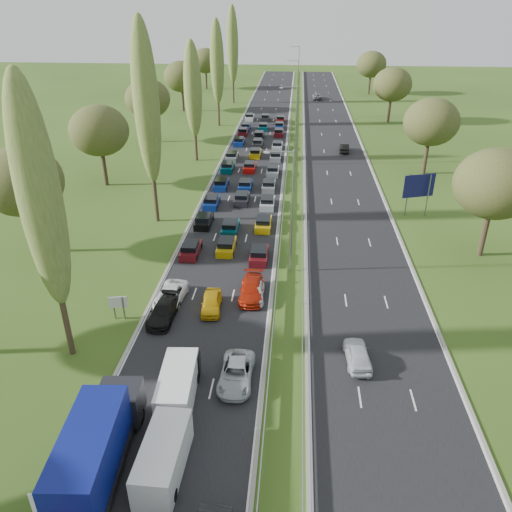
% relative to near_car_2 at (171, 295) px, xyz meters
% --- Properties ---
extents(ground, '(260.00, 260.00, 0.00)m').
position_rel_near_car_2_xyz_m(ground, '(10.27, 43.38, -0.68)').
color(ground, '#314916').
rests_on(ground, ground).
extents(near_carriageway, '(10.50, 215.00, 0.04)m').
position_rel_near_car_2_xyz_m(near_carriageway, '(3.52, 45.88, -0.68)').
color(near_carriageway, black).
rests_on(near_carriageway, ground).
extents(far_carriageway, '(10.50, 215.00, 0.04)m').
position_rel_near_car_2_xyz_m(far_carriageway, '(17.02, 45.88, -0.68)').
color(far_carriageway, black).
rests_on(far_carriageway, ground).
extents(central_reservation, '(2.36, 215.00, 0.32)m').
position_rel_near_car_2_xyz_m(central_reservation, '(10.27, 45.88, -0.13)').
color(central_reservation, gray).
rests_on(central_reservation, ground).
extents(lamp_columns, '(0.18, 140.18, 12.00)m').
position_rel_near_car_2_xyz_m(lamp_columns, '(10.27, 41.38, 5.32)').
color(lamp_columns, gray).
rests_on(lamp_columns, ground).
extents(poplar_row, '(2.80, 127.80, 22.44)m').
position_rel_near_car_2_xyz_m(poplar_row, '(-5.73, 31.55, 11.70)').
color(poplar_row, '#2D2116').
rests_on(poplar_row, ground).
extents(woodland_left, '(8.00, 166.00, 11.10)m').
position_rel_near_car_2_xyz_m(woodland_left, '(-16.23, 26.01, 7.00)').
color(woodland_left, '#2D2116').
rests_on(woodland_left, ground).
extents(woodland_right, '(8.00, 153.00, 11.10)m').
position_rel_near_car_2_xyz_m(woodland_right, '(29.77, 30.05, 7.00)').
color(woodland_right, '#2D2116').
rests_on(woodland_right, ground).
extents(traffic_queue_fill, '(8.93, 68.66, 0.80)m').
position_rel_near_car_2_xyz_m(traffic_queue_fill, '(3.54, 40.60, -0.24)').
color(traffic_queue_fill, '#590F14').
rests_on(traffic_queue_fill, ground).
extents(near_car_2, '(2.51, 4.89, 1.32)m').
position_rel_near_car_2_xyz_m(near_car_2, '(0.00, 0.00, 0.00)').
color(near_car_2, white).
rests_on(near_car_2, near_carriageway).
extents(near_car_3, '(2.18, 4.86, 1.39)m').
position_rel_near_car_2_xyz_m(near_car_3, '(0.02, -2.65, 0.03)').
color(near_car_3, black).
rests_on(near_car_3, near_carriageway).
extents(near_car_8, '(1.91, 4.14, 1.38)m').
position_rel_near_car_2_xyz_m(near_car_8, '(3.75, -0.99, 0.03)').
color(near_car_8, '#CD9D0D').
rests_on(near_car_8, near_carriageway).
extents(near_car_10, '(2.32, 4.91, 1.36)m').
position_rel_near_car_2_xyz_m(near_car_10, '(6.89, -9.72, 0.02)').
color(near_car_10, '#9EA4A7').
rests_on(near_car_10, near_carriageway).
extents(near_car_11, '(2.08, 5.04, 1.46)m').
position_rel_near_car_2_xyz_m(near_car_11, '(6.98, 1.39, 0.07)').
color(near_car_11, '#AE200A').
rests_on(near_car_11, near_carriageway).
extents(near_car_12, '(1.76, 4.11, 1.38)m').
position_rel_near_car_2_xyz_m(near_car_12, '(7.27, 1.17, 0.03)').
color(near_car_12, silver).
rests_on(near_car_12, near_carriageway).
extents(far_car_0, '(1.96, 4.27, 1.42)m').
position_rel_near_car_2_xyz_m(far_car_0, '(15.42, -7.00, 0.05)').
color(far_car_0, silver).
rests_on(far_car_0, far_carriageway).
extents(far_car_1, '(1.76, 4.48, 1.45)m').
position_rel_near_car_2_xyz_m(far_car_1, '(18.65, 49.25, 0.06)').
color(far_car_1, black).
rests_on(far_car_1, far_carriageway).
extents(far_car_2, '(2.50, 5.21, 1.43)m').
position_rel_near_car_2_xyz_m(far_car_2, '(15.44, 99.40, 0.06)').
color(far_car_2, slate).
rests_on(far_car_2, far_carriageway).
extents(blue_lorry, '(2.60, 9.36, 3.95)m').
position_rel_near_car_2_xyz_m(blue_lorry, '(0.24, -17.66, 1.36)').
color(blue_lorry, black).
rests_on(blue_lorry, near_carriageway).
extents(white_van_front, '(2.15, 5.48, 2.20)m').
position_rel_near_car_2_xyz_m(white_van_front, '(3.74, -17.17, 0.45)').
color(white_van_front, silver).
rests_on(white_van_front, near_carriageway).
extents(white_van_rear, '(2.15, 5.48, 2.20)m').
position_rel_near_car_2_xyz_m(white_van_rear, '(3.28, -11.54, 0.45)').
color(white_van_rear, silver).
rests_on(white_van_rear, near_carriageway).
extents(info_sign, '(1.49, 0.39, 2.10)m').
position_rel_near_car_2_xyz_m(info_sign, '(-3.63, -2.92, 0.69)').
color(info_sign, gray).
rests_on(info_sign, ground).
extents(direction_sign, '(3.83, 1.36, 5.20)m').
position_rel_near_car_2_xyz_m(direction_sign, '(25.17, 21.54, 2.89)').
color(direction_sign, gray).
rests_on(direction_sign, ground).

